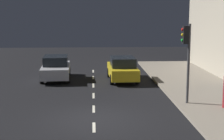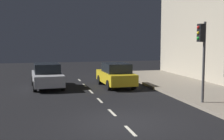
{
  "view_description": "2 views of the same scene",
  "coord_description": "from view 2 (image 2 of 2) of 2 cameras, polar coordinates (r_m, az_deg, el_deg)",
  "views": [
    {
      "loc": [
        -0.02,
        -13.99,
        4.53
      ],
      "look_at": [
        0.91,
        2.36,
        1.73
      ],
      "focal_mm": 54.79,
      "sensor_mm": 36.0,
      "label": 1
    },
    {
      "loc": [
        -3.02,
        -10.38,
        3.17
      ],
      "look_at": [
        0.4,
        3.2,
        1.68
      ],
      "focal_mm": 46.84,
      "sensor_mm": 36.0,
      "label": 2
    }
  ],
  "objects": [
    {
      "name": "ground_plane",
      "position": [
        11.26,
        2.04,
        -10.27
      ],
      "size": [
        60.0,
        60.0,
        0.0
      ],
      "primitive_type": "plane",
      "color": "black"
    },
    {
      "name": "parked_car_3",
      "position": [
        19.44,
        0.75,
        -0.97
      ],
      "size": [
        1.92,
        4.11,
        1.58
      ],
      "rotation": [
        0.0,
        0.0,
        0.02
      ],
      "color": "gold",
      "rests_on": "ground"
    },
    {
      "name": "traffic_light",
      "position": [
        14.35,
        17.16,
        4.6
      ],
      "size": [
        0.47,
        0.32,
        3.83
      ],
      "color": "#424244",
      "rests_on": "sidewalk"
    },
    {
      "name": "lane_centre_line",
      "position": [
        10.35,
        3.61,
        -11.75
      ],
      "size": [
        0.12,
        27.2,
        0.01
      ],
      "color": "beige",
      "rests_on": "ground"
    },
    {
      "name": "parked_car_1",
      "position": [
        19.49,
        -12.56,
        -1.1
      ],
      "size": [
        2.06,
        4.22,
        1.58
      ],
      "rotation": [
        0.0,
        0.0,
        3.19
      ],
      "color": "#B7B7BC",
      "rests_on": "ground"
    }
  ]
}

